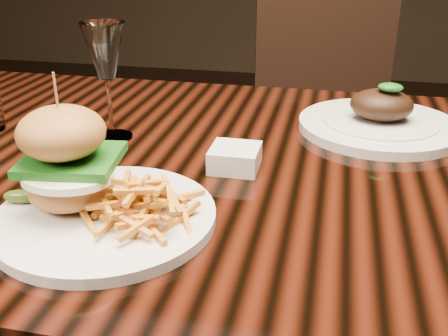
% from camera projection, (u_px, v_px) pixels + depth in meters
% --- Properties ---
extents(dining_table, '(1.60, 0.90, 0.75)m').
position_uv_depth(dining_table, '(255.00, 201.00, 0.90)').
color(dining_table, black).
rests_on(dining_table, ground).
extents(burger_plate, '(0.29, 0.29, 0.20)m').
position_uv_depth(burger_plate, '(95.00, 187.00, 0.67)').
color(burger_plate, silver).
rests_on(burger_plate, dining_table).
extents(ramekin, '(0.09, 0.09, 0.04)m').
position_uv_depth(ramekin, '(235.00, 158.00, 0.84)').
color(ramekin, silver).
rests_on(ramekin, dining_table).
extents(wine_glass, '(0.08, 0.08, 0.21)m').
position_uv_depth(wine_glass, '(105.00, 55.00, 0.90)').
color(wine_glass, white).
rests_on(wine_glass, dining_table).
extents(far_dish, '(0.30, 0.30, 0.10)m').
position_uv_depth(far_dish, '(379.00, 121.00, 1.00)').
color(far_dish, silver).
rests_on(far_dish, dining_table).
extents(chair_far, '(0.54, 0.54, 0.95)m').
position_uv_depth(chair_far, '(325.00, 116.00, 1.73)').
color(chair_far, black).
rests_on(chair_far, ground).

